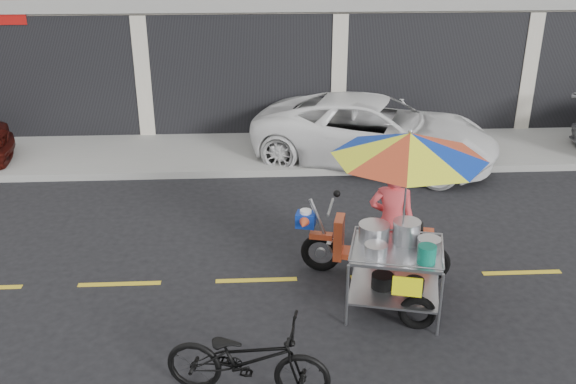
{
  "coord_description": "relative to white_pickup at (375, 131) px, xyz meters",
  "views": [
    {
      "loc": [
        -1.97,
        -8.15,
        4.99
      ],
      "look_at": [
        -1.5,
        0.6,
        1.15
      ],
      "focal_mm": 40.0,
      "sensor_mm": 36.0,
      "label": 1
    }
  ],
  "objects": [
    {
      "name": "sidewalk",
      "position": [
        -0.58,
        0.8,
        -0.64
      ],
      "size": [
        45.0,
        3.0,
        0.15
      ],
      "primitive_type": "cube",
      "color": "gray",
      "rests_on": "ground"
    },
    {
      "name": "ground",
      "position": [
        -0.58,
        -4.7,
        -0.71
      ],
      "size": [
        90.0,
        90.0,
        0.0
      ],
      "primitive_type": "plane",
      "color": "black"
    },
    {
      "name": "food_vendor_rig",
      "position": [
        -0.67,
        -5.2,
        0.9
      ],
      "size": [
        2.54,
        2.45,
        2.57
      ],
      "rotation": [
        0.0,
        0.0,
        -0.24
      ],
      "color": "black",
      "rests_on": "ground"
    },
    {
      "name": "near_bicycle",
      "position": [
        -2.69,
        -7.12,
        -0.22
      ],
      "size": [
        1.95,
        1.03,
        0.97
      ],
      "primitive_type": "imported",
      "rotation": [
        0.0,
        0.0,
        1.35
      ],
      "color": "black",
      "rests_on": "ground"
    },
    {
      "name": "white_pickup",
      "position": [
        0.0,
        0.0,
        0.0
      ],
      "size": [
        5.63,
        4.04,
        1.42
      ],
      "primitive_type": "imported",
      "rotation": [
        0.0,
        0.0,
        1.2
      ],
      "color": "white",
      "rests_on": "ground"
    },
    {
      "name": "centerline",
      "position": [
        -0.58,
        -4.7,
        -0.71
      ],
      "size": [
        42.0,
        0.1,
        0.01
      ],
      "primitive_type": "cube",
      "color": "gold",
      "rests_on": "ground"
    }
  ]
}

